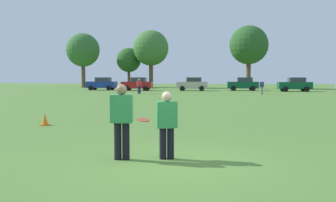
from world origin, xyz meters
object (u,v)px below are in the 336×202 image
at_px(frisbee, 143,120).
at_px(parked_car_mid_right, 243,84).
at_px(player_defender, 167,121).
at_px(parked_car_mid_left, 137,84).
at_px(player_thrower, 122,117).
at_px(parked_car_near_right, 295,84).
at_px(parked_car_near_left, 102,84).
at_px(traffic_cone, 45,120).
at_px(bystander_far_jogger, 262,86).
at_px(bystander_sideline_watcher, 139,85).
at_px(parked_car_center, 193,84).

distance_m(frisbee, parked_car_mid_right, 44.51).
height_order(player_defender, parked_car_mid_left, parked_car_mid_left).
distance_m(player_thrower, parked_car_near_right, 43.43).
bearing_deg(parked_car_near_left, player_thrower, -69.11).
xyz_separation_m(player_thrower, parked_car_near_left, (-16.25, 42.58, -0.05)).
bearing_deg(traffic_cone, parked_car_near_right, 68.03).
height_order(player_thrower, parked_car_mid_right, parked_car_mid_right).
height_order(player_defender, parked_car_near_right, parked_car_near_right).
bearing_deg(parked_car_mid_right, parked_car_mid_left, -169.80).
distance_m(player_thrower, parked_car_mid_left, 43.02).
bearing_deg(player_defender, parked_car_mid_right, 86.62).
bearing_deg(bystander_far_jogger, parked_car_near_right, 62.73).
relative_size(parked_car_near_left, parked_car_near_right, 1.00).
height_order(frisbee, parked_car_mid_left, parked_car_mid_left).
relative_size(parked_car_mid_left, bystander_sideline_watcher, 2.54).
bearing_deg(parked_car_mid_right, bystander_far_jogger, -81.32).
distance_m(player_thrower, parked_car_near_left, 45.58).
distance_m(parked_car_near_left, parked_car_mid_right, 19.92).
relative_size(player_defender, frisbee, 5.67).
xyz_separation_m(player_thrower, traffic_cone, (-4.77, 5.25, -0.74)).
distance_m(player_defender, parked_car_center, 42.64).
relative_size(player_thrower, parked_car_near_right, 0.40).
xyz_separation_m(frisbee, parked_car_mid_left, (-11.31, 41.82, -0.02)).
xyz_separation_m(player_defender, parked_car_center, (-4.22, 42.43, 0.05)).
bearing_deg(traffic_cone, player_defender, -40.93).
xyz_separation_m(player_thrower, bystander_sideline_watcher, (-8.11, 32.45, -0.01)).
xyz_separation_m(parked_car_near_left, bystander_far_jogger, (21.58, -9.71, -0.05)).
relative_size(parked_car_center, parked_car_mid_right, 1.00).
relative_size(parked_car_near_left, parked_car_center, 1.00).
height_order(parked_car_near_left, bystander_far_jogger, parked_car_near_left).
distance_m(frisbee, parked_car_center, 43.01).
relative_size(traffic_cone, parked_car_near_left, 0.11).
bearing_deg(parked_car_near_right, traffic_cone, -111.97).
bearing_deg(player_thrower, parked_car_mid_right, 85.35).
bearing_deg(bystander_sideline_watcher, bystander_far_jogger, 1.81).
xyz_separation_m(parked_car_mid_left, parked_car_near_right, (20.91, 0.57, 0.00)).
distance_m(traffic_cone, parked_car_near_right, 39.88).
distance_m(parked_car_center, bystander_sideline_watcher, 11.34).
distance_m(parked_car_mid_left, bystander_sideline_watcher, 9.58).
bearing_deg(parked_car_mid_left, parked_car_near_left, 170.45).
relative_size(traffic_cone, parked_car_near_right, 0.11).
distance_m(parked_car_near_left, parked_car_mid_left, 5.57).
distance_m(traffic_cone, parked_car_mid_left, 36.90).
bearing_deg(parked_car_center, parked_car_mid_left, -172.26).
bearing_deg(parked_car_center, bystander_sideline_watcher, -115.52).
height_order(frisbee, parked_car_center, parked_car_center).
xyz_separation_m(parked_car_center, parked_car_near_right, (13.37, -0.46, 0.00)).
distance_m(parked_car_center, parked_car_mid_right, 6.99).
bearing_deg(traffic_cone, parked_car_mid_right, 77.89).
height_order(frisbee, parked_car_near_left, parked_car_near_left).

